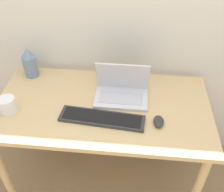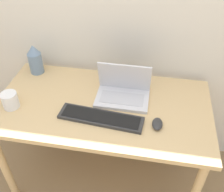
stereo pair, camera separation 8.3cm
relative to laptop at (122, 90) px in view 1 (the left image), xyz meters
name	(u,v)px [view 1 (the left image)]	position (x,y,z in m)	size (l,w,h in m)	color
desk	(102,115)	(-0.11, -0.09, -0.14)	(1.30, 0.69, 0.73)	tan
laptop	(122,90)	(0.00, 0.00, 0.00)	(0.32, 0.21, 0.22)	silver
keyboard	(102,118)	(-0.09, -0.21, -0.04)	(0.49, 0.16, 0.02)	#2D2D2D
mouse	(159,121)	(0.22, -0.21, -0.03)	(0.06, 0.09, 0.03)	#2D2D2D
vase	(30,62)	(-0.63, 0.17, 0.05)	(0.09, 0.09, 0.21)	slate
mug	(8,105)	(-0.64, -0.20, 0.00)	(0.09, 0.09, 0.10)	white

